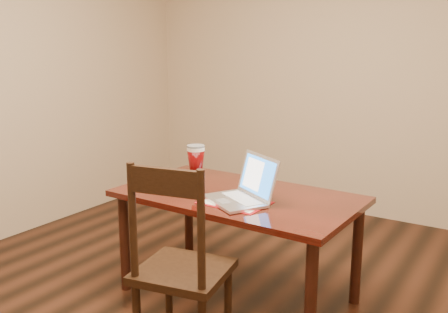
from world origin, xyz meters
The scene contains 3 objects.
room_shell centered at (0.00, 0.00, 1.76)m, with size 4.51×5.01×2.71m.
dining_table centered at (-0.14, 0.52, 0.61)m, with size 1.47×0.85×0.98m.
dining_chair centered at (-0.05, -0.17, 0.48)m, with size 0.51×0.49×1.03m.
Camera 1 is at (1.36, -1.98, 1.56)m, focal length 40.00 mm.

